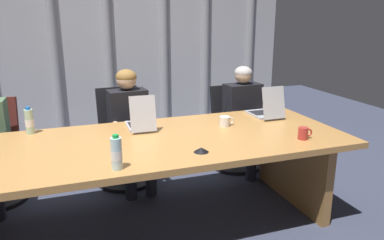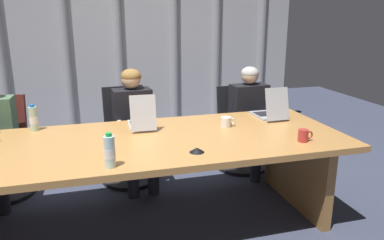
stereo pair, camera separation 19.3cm
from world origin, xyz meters
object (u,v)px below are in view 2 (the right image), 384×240
(water_bottle_primary, at_px, (33,119))
(coffee_mug_near, at_px, (226,122))
(office_chair_left_mid, at_px, (128,146))
(coffee_mug_far, at_px, (304,136))
(laptop_center, at_px, (270,112))
(office_chair_center, at_px, (241,137))
(person_center, at_px, (252,113))
(conference_mic_left_side, at_px, (197,150))
(water_bottle_secondary, at_px, (110,152))
(office_chair_left_end, at_px, (2,158))
(person_left_mid, at_px, (135,120))
(laptop_left_mid, at_px, (142,121))

(water_bottle_primary, xyz_separation_m, coffee_mug_near, (1.61, -0.34, -0.06))
(office_chair_left_mid, distance_m, coffee_mug_far, 1.87)
(laptop_center, bearing_deg, office_chair_center, -0.40)
(person_center, bearing_deg, office_chair_left_mid, -101.52)
(laptop_center, height_order, conference_mic_left_side, laptop_center)
(office_chair_center, height_order, water_bottle_primary, water_bottle_primary)
(office_chair_center, distance_m, water_bottle_primary, 2.22)
(water_bottle_secondary, height_order, coffee_mug_near, water_bottle_secondary)
(office_chair_left_end, bearing_deg, conference_mic_left_side, 58.61)
(office_chair_center, relative_size, person_left_mid, 0.77)
(office_chair_center, bearing_deg, laptop_left_mid, -66.33)
(laptop_center, xyz_separation_m, office_chair_center, (-0.01, 0.65, -0.46))
(person_center, bearing_deg, coffee_mug_far, -10.39)
(water_bottle_primary, xyz_separation_m, water_bottle_secondary, (0.57, -0.99, 0.00))
(person_left_mid, xyz_separation_m, water_bottle_primary, (-0.89, -0.32, 0.17))
(water_bottle_primary, height_order, conference_mic_left_side, water_bottle_primary)
(office_chair_left_mid, relative_size, coffee_mug_far, 7.76)
(laptop_left_mid, bearing_deg, coffee_mug_far, -120.07)
(laptop_left_mid, xyz_separation_m, laptop_center, (1.23, -0.01, -0.00))
(office_chair_left_end, xyz_separation_m, person_left_mid, (1.28, -0.16, 0.32))
(person_center, height_order, conference_mic_left_side, person_center)
(laptop_center, distance_m, coffee_mug_far, 0.71)
(office_chair_left_mid, relative_size, person_center, 0.84)
(coffee_mug_near, bearing_deg, office_chair_left_end, 157.90)
(coffee_mug_near, relative_size, conference_mic_left_side, 1.23)
(person_left_mid, xyz_separation_m, coffee_mug_far, (1.16, -1.20, 0.12))
(office_chair_center, xyz_separation_m, conference_mic_left_side, (-0.93, -1.35, 0.42))
(office_chair_center, xyz_separation_m, water_bottle_primary, (-2.11, -0.47, 0.50))
(office_chair_left_mid, bearing_deg, office_chair_left_end, -93.75)
(water_bottle_primary, bearing_deg, coffee_mug_far, -23.23)
(person_left_mid, distance_m, coffee_mug_near, 0.99)
(laptop_left_mid, relative_size, water_bottle_primary, 1.71)
(office_chair_center, bearing_deg, person_left_mid, -86.91)
(person_left_mid, bearing_deg, office_chair_center, 92.34)
(laptop_center, bearing_deg, person_left_mid, 67.17)
(person_left_mid, height_order, conference_mic_left_side, person_left_mid)
(laptop_center, bearing_deg, person_center, -6.81)
(office_chair_left_end, distance_m, person_left_mid, 1.33)
(office_chair_left_end, xyz_separation_m, coffee_mug_far, (2.44, -1.35, 0.44))
(office_chair_left_mid, bearing_deg, laptop_left_mid, 1.63)
(person_center, bearing_deg, conference_mic_left_side, -44.18)
(laptop_center, bearing_deg, coffee_mug_near, 107.26)
(office_chair_center, bearing_deg, conference_mic_left_side, -38.55)
(coffee_mug_near, bearing_deg, coffee_mug_far, -51.02)
(water_bottle_secondary, bearing_deg, office_chair_left_end, 123.31)
(office_chair_left_mid, bearing_deg, water_bottle_primary, -64.04)
(office_chair_left_end, distance_m, water_bottle_secondary, 1.82)
(laptop_center, distance_m, conference_mic_left_side, 1.17)
(person_center, height_order, water_bottle_primary, person_center)
(office_chair_center, xyz_separation_m, coffee_mug_near, (-0.50, -0.81, 0.44))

